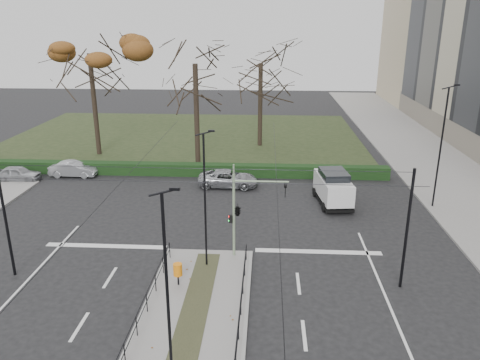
% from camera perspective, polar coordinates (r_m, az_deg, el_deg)
% --- Properties ---
extents(ground, '(140.00, 140.00, 0.00)m').
position_cam_1_polar(ground, '(22.09, -5.24, -14.75)').
color(ground, black).
rests_on(ground, ground).
extents(median_island, '(4.40, 15.00, 0.14)m').
position_cam_1_polar(median_island, '(20.03, -6.33, -18.50)').
color(median_island, slate).
rests_on(median_island, ground).
extents(sidewalk_east, '(8.00, 90.00, 0.14)m').
position_cam_1_polar(sidewalk_east, '(44.56, 22.87, 1.49)').
color(sidewalk_east, slate).
rests_on(sidewalk_east, ground).
extents(park, '(38.00, 26.00, 0.10)m').
position_cam_1_polar(park, '(52.41, -6.67, 5.26)').
color(park, black).
rests_on(park, ground).
extents(hedge, '(38.00, 1.00, 1.00)m').
position_cam_1_polar(hedge, '(39.63, -9.95, 1.35)').
color(hedge, black).
rests_on(hedge, ground).
extents(median_railing, '(4.14, 13.24, 0.92)m').
position_cam_1_polar(median_railing, '(19.42, -6.48, -16.55)').
color(median_railing, black).
rests_on(median_railing, median_island).
extents(catenary, '(20.00, 34.00, 6.00)m').
position_cam_1_polar(catenary, '(21.86, -4.88, -4.89)').
color(catenary, black).
rests_on(catenary, ground).
extents(traffic_light, '(3.13, 1.80, 4.61)m').
position_cam_1_polar(traffic_light, '(24.57, -0.13, -3.59)').
color(traffic_light, gray).
rests_on(traffic_light, median_island).
extents(litter_bin, '(0.44, 0.44, 1.12)m').
position_cam_1_polar(litter_bin, '(22.88, -7.60, -10.81)').
color(litter_bin, black).
rests_on(litter_bin, median_island).
extents(streetlamp_median_near, '(0.61, 0.13, 7.34)m').
position_cam_1_polar(streetlamp_median_near, '(15.69, -8.79, -13.38)').
color(streetlamp_median_near, black).
rests_on(streetlamp_median_near, median_island).
extents(streetlamp_median_far, '(0.60, 0.12, 7.17)m').
position_cam_1_polar(streetlamp_median_far, '(23.30, -4.25, -2.37)').
color(streetlamp_median_far, black).
rests_on(streetlamp_median_far, median_island).
extents(streetlamp_sidewalk, '(0.69, 0.14, 8.28)m').
position_cam_1_polar(streetlamp_sidewalk, '(33.63, 23.31, 3.77)').
color(streetlamp_sidewalk, black).
rests_on(streetlamp_sidewalk, sidewalk_east).
extents(parked_car_first, '(3.64, 1.60, 1.22)m').
position_cam_1_polar(parked_car_first, '(41.50, -25.47, 0.72)').
color(parked_car_first, '#96989D').
rests_on(parked_car_first, ground).
extents(parked_car_second, '(3.84, 1.34, 1.27)m').
position_cam_1_polar(parked_car_second, '(40.93, -19.65, 1.27)').
color(parked_car_second, '#96989D').
rests_on(parked_car_second, ground).
extents(parked_car_fourth, '(4.69, 2.31, 1.28)m').
position_cam_1_polar(parked_car_fourth, '(36.17, -1.44, 0.17)').
color(parked_car_fourth, '#96989D').
rests_on(parked_car_fourth, ground).
extents(white_van, '(2.48, 4.68, 2.40)m').
position_cam_1_polar(white_van, '(33.19, 11.28, -0.81)').
color(white_van, silver).
rests_on(white_van, ground).
extents(rust_tree, '(8.93, 8.93, 12.30)m').
position_cam_1_polar(rust_tree, '(45.56, -17.89, 14.46)').
color(rust_tree, black).
rests_on(rust_tree, park).
extents(bare_tree_center, '(7.46, 7.46, 10.92)m').
position_cam_1_polar(bare_tree_center, '(47.01, 2.54, 13.31)').
color(bare_tree_center, black).
rests_on(bare_tree_center, park).
extents(bare_tree_near, '(5.93, 5.93, 11.69)m').
position_cam_1_polar(bare_tree_near, '(39.65, -5.47, 13.00)').
color(bare_tree_near, black).
rests_on(bare_tree_near, park).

